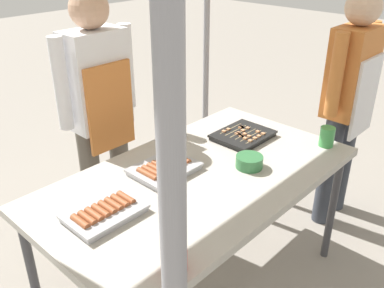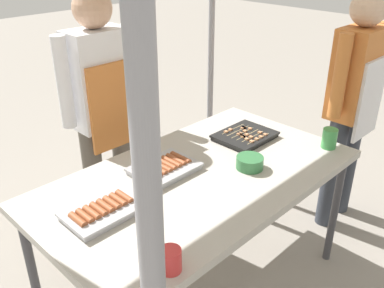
{
  "view_description": "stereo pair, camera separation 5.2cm",
  "coord_description": "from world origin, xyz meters",
  "px_view_note": "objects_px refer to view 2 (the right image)",
  "views": [
    {
      "loc": [
        -1.32,
        -1.19,
        1.81
      ],
      "look_at": [
        0.0,
        0.05,
        0.9
      ],
      "focal_mm": 39.45,
      "sensor_mm": 36.0,
      "label": 1
    },
    {
      "loc": [
        -1.28,
        -1.22,
        1.81
      ],
      "look_at": [
        0.0,
        0.05,
        0.9
      ],
      "focal_mm": 39.45,
      "sensor_mm": 36.0,
      "label": 2
    }
  ],
  "objects_px": {
    "vendor_woman": "(102,103)",
    "tray_grilled_sausages": "(164,168)",
    "stall_table": "(199,184)",
    "customer_nearby": "(353,96)",
    "condiment_bowl": "(250,162)",
    "drink_cup_by_wok": "(170,260)",
    "tray_meat_skewers": "(245,136)",
    "drink_cup_near_edge": "(329,138)",
    "tray_pork_links": "(102,211)"
  },
  "relations": [
    {
      "from": "drink_cup_near_edge",
      "to": "drink_cup_by_wok",
      "type": "xyz_separation_m",
      "value": [
        -1.25,
        -0.08,
        -0.01
      ]
    },
    {
      "from": "tray_grilled_sausages",
      "to": "tray_meat_skewers",
      "type": "distance_m",
      "value": 0.57
    },
    {
      "from": "drink_cup_near_edge",
      "to": "customer_nearby",
      "type": "distance_m",
      "value": 0.48
    },
    {
      "from": "customer_nearby",
      "to": "condiment_bowl",
      "type": "bearing_deg",
      "value": 176.11
    },
    {
      "from": "stall_table",
      "to": "tray_meat_skewers",
      "type": "height_order",
      "value": "tray_meat_skewers"
    },
    {
      "from": "tray_meat_skewers",
      "to": "customer_nearby",
      "type": "height_order",
      "value": "customer_nearby"
    },
    {
      "from": "tray_pork_links",
      "to": "customer_nearby",
      "type": "bearing_deg",
      "value": -8.65
    },
    {
      "from": "stall_table",
      "to": "condiment_bowl",
      "type": "distance_m",
      "value": 0.27
    },
    {
      "from": "tray_pork_links",
      "to": "stall_table",
      "type": "bearing_deg",
      "value": -6.56
    },
    {
      "from": "vendor_woman",
      "to": "drink_cup_near_edge",
      "type": "bearing_deg",
      "value": 124.58
    },
    {
      "from": "vendor_woman",
      "to": "tray_pork_links",
      "type": "bearing_deg",
      "value": 54.65
    },
    {
      "from": "condiment_bowl",
      "to": "drink_cup_by_wok",
      "type": "xyz_separation_m",
      "value": [
        -0.76,
        -0.25,
        0.01
      ]
    },
    {
      "from": "stall_table",
      "to": "customer_nearby",
      "type": "bearing_deg",
      "value": -9.57
    },
    {
      "from": "condiment_bowl",
      "to": "drink_cup_near_edge",
      "type": "height_order",
      "value": "drink_cup_near_edge"
    },
    {
      "from": "tray_meat_skewers",
      "to": "customer_nearby",
      "type": "distance_m",
      "value": 0.77
    },
    {
      "from": "drink_cup_near_edge",
      "to": "tray_meat_skewers",
      "type": "bearing_deg",
      "value": 121.14
    },
    {
      "from": "tray_grilled_sausages",
      "to": "condiment_bowl",
      "type": "bearing_deg",
      "value": -40.35
    },
    {
      "from": "vendor_woman",
      "to": "customer_nearby",
      "type": "relative_size",
      "value": 1.02
    },
    {
      "from": "tray_grilled_sausages",
      "to": "tray_pork_links",
      "type": "bearing_deg",
      "value": -168.84
    },
    {
      "from": "vendor_woman",
      "to": "tray_grilled_sausages",
      "type": "bearing_deg",
      "value": 82.92
    },
    {
      "from": "drink_cup_near_edge",
      "to": "vendor_woman",
      "type": "distance_m",
      "value": 1.3
    },
    {
      "from": "stall_table",
      "to": "tray_meat_skewers",
      "type": "bearing_deg",
      "value": 11.01
    },
    {
      "from": "tray_grilled_sausages",
      "to": "tray_pork_links",
      "type": "height_order",
      "value": "tray_pork_links"
    },
    {
      "from": "tray_meat_skewers",
      "to": "drink_cup_near_edge",
      "type": "xyz_separation_m",
      "value": [
        0.24,
        -0.39,
        0.04
      ]
    },
    {
      "from": "drink_cup_near_edge",
      "to": "tray_pork_links",
      "type": "bearing_deg",
      "value": 163.66
    },
    {
      "from": "drink_cup_near_edge",
      "to": "vendor_woman",
      "type": "relative_size",
      "value": 0.07
    },
    {
      "from": "stall_table",
      "to": "drink_cup_by_wok",
      "type": "relative_size",
      "value": 18.23
    },
    {
      "from": "tray_meat_skewers",
      "to": "drink_cup_near_edge",
      "type": "height_order",
      "value": "drink_cup_near_edge"
    },
    {
      "from": "tray_pork_links",
      "to": "drink_cup_near_edge",
      "type": "xyz_separation_m",
      "value": [
        1.23,
        -0.36,
        0.03
      ]
    },
    {
      "from": "tray_pork_links",
      "to": "customer_nearby",
      "type": "height_order",
      "value": "customer_nearby"
    },
    {
      "from": "drink_cup_by_wok",
      "to": "drink_cup_near_edge",
      "type": "bearing_deg",
      "value": 3.54
    },
    {
      "from": "tray_grilled_sausages",
      "to": "condiment_bowl",
      "type": "height_order",
      "value": "condiment_bowl"
    },
    {
      "from": "drink_cup_by_wok",
      "to": "vendor_woman",
      "type": "bearing_deg",
      "value": 65.69
    },
    {
      "from": "tray_grilled_sausages",
      "to": "drink_cup_near_edge",
      "type": "bearing_deg",
      "value": -28.74
    },
    {
      "from": "stall_table",
      "to": "drink_cup_by_wok",
      "type": "distance_m",
      "value": 0.67
    },
    {
      "from": "stall_table",
      "to": "vendor_woman",
      "type": "distance_m",
      "value": 0.79
    },
    {
      "from": "tray_grilled_sausages",
      "to": "tray_pork_links",
      "type": "xyz_separation_m",
      "value": [
        -0.42,
        -0.08,
        -0.0
      ]
    },
    {
      "from": "tray_grilled_sausages",
      "to": "vendor_woman",
      "type": "bearing_deg",
      "value": 82.92
    },
    {
      "from": "stall_table",
      "to": "customer_nearby",
      "type": "relative_size",
      "value": 1.04
    },
    {
      "from": "tray_grilled_sausages",
      "to": "tray_meat_skewers",
      "type": "bearing_deg",
      "value": -5.11
    },
    {
      "from": "stall_table",
      "to": "tray_grilled_sausages",
      "type": "height_order",
      "value": "tray_grilled_sausages"
    },
    {
      "from": "vendor_woman",
      "to": "condiment_bowl",
      "type": "bearing_deg",
      "value": 105.49
    },
    {
      "from": "condiment_bowl",
      "to": "tray_grilled_sausages",
      "type": "bearing_deg",
      "value": 139.65
    },
    {
      "from": "stall_table",
      "to": "drink_cup_near_edge",
      "type": "distance_m",
      "value": 0.78
    },
    {
      "from": "drink_cup_by_wok",
      "to": "stall_table",
      "type": "bearing_deg",
      "value": 35.11
    },
    {
      "from": "condiment_bowl",
      "to": "drink_cup_near_edge",
      "type": "distance_m",
      "value": 0.51
    },
    {
      "from": "condiment_bowl",
      "to": "vendor_woman",
      "type": "relative_size",
      "value": 0.09
    },
    {
      "from": "tray_meat_skewers",
      "to": "customer_nearby",
      "type": "bearing_deg",
      "value": -22.51
    },
    {
      "from": "stall_table",
      "to": "customer_nearby",
      "type": "xyz_separation_m",
      "value": [
        1.17,
        -0.2,
        0.2
      ]
    },
    {
      "from": "customer_nearby",
      "to": "drink_cup_by_wok",
      "type": "bearing_deg",
      "value": -173.95
    }
  ]
}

